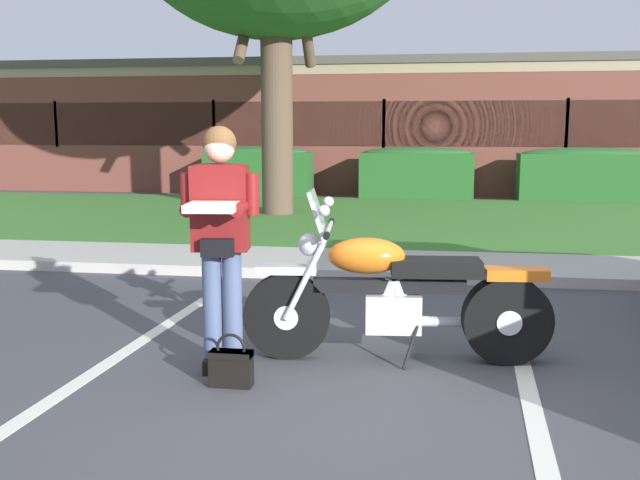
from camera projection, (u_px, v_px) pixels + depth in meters
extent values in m
plane|color=#424247|center=(355.00, 395.00, 4.60)|extent=(140.00, 140.00, 0.00)
cube|color=#B7B2A8|center=(390.00, 276.00, 8.01)|extent=(60.00, 0.20, 0.12)
cube|color=#B7B2A8|center=(394.00, 263.00, 8.85)|extent=(60.00, 1.50, 0.08)
cube|color=#3D752D|center=(408.00, 219.00, 13.12)|extent=(60.00, 7.27, 0.06)
cube|color=silver|center=(98.00, 369.00, 5.08)|extent=(0.31, 4.40, 0.01)
cube|color=silver|center=(529.00, 393.00, 4.63)|extent=(0.31, 4.40, 0.01)
cylinder|color=black|center=(287.00, 316.00, 5.30)|extent=(0.65, 0.16, 0.64)
cylinder|color=silver|center=(287.00, 316.00, 5.30)|extent=(0.19, 0.14, 0.18)
cylinder|color=black|center=(507.00, 320.00, 5.20)|extent=(0.65, 0.24, 0.64)
cylinder|color=silver|center=(507.00, 320.00, 5.20)|extent=(0.20, 0.22, 0.18)
cube|color=silver|center=(286.00, 269.00, 5.25)|extent=(0.45, 0.18, 0.06)
cube|color=orange|center=(516.00, 274.00, 5.14)|extent=(0.46, 0.24, 0.08)
cylinder|color=silver|center=(304.00, 282.00, 5.17)|extent=(0.31, 0.07, 0.58)
cylinder|color=silver|center=(306.00, 277.00, 5.33)|extent=(0.31, 0.07, 0.58)
sphere|color=silver|center=(310.00, 244.00, 5.21)|extent=(0.17, 0.17, 0.17)
cylinder|color=silver|center=(329.00, 228.00, 5.18)|extent=(0.10, 0.72, 0.03)
cylinder|color=black|center=(326.00, 236.00, 4.82)|extent=(0.05, 0.10, 0.04)
cylinder|color=black|center=(332.00, 222.00, 5.53)|extent=(0.05, 0.10, 0.04)
sphere|color=silver|center=(324.00, 211.00, 4.86)|extent=(0.08, 0.08, 0.08)
sphere|color=silver|center=(329.00, 202.00, 5.45)|extent=(0.08, 0.08, 0.08)
cube|color=#B2BCC6|center=(318.00, 214.00, 5.17)|extent=(0.17, 0.37, 0.35)
cube|color=black|center=(389.00, 286.00, 5.22)|extent=(1.10, 0.20, 0.10)
ellipsoid|color=orange|center=(366.00, 256.00, 5.19)|extent=(0.59, 0.37, 0.26)
cube|color=black|center=(436.00, 267.00, 5.17)|extent=(0.66, 0.34, 0.12)
cube|color=silver|center=(393.00, 313.00, 5.25)|extent=(0.42, 0.28, 0.28)
cylinder|color=silver|center=(389.00, 291.00, 5.22)|extent=(0.18, 0.14, 0.21)
cylinder|color=silver|center=(398.00, 291.00, 5.22)|extent=(0.18, 0.14, 0.21)
cylinder|color=silver|center=(442.00, 322.00, 5.38)|extent=(0.60, 0.14, 0.08)
cylinder|color=silver|center=(469.00, 322.00, 5.36)|extent=(0.60, 0.14, 0.08)
cylinder|color=black|center=(410.00, 347.00, 5.11)|extent=(0.11, 0.13, 0.30)
cube|color=black|center=(233.00, 364.00, 5.06)|extent=(0.14, 0.25, 0.10)
cube|color=black|center=(213.00, 364.00, 5.06)|extent=(0.14, 0.25, 0.10)
cylinder|color=#47567A|center=(233.00, 311.00, 5.02)|extent=(0.14, 0.14, 0.86)
cylinder|color=#47567A|center=(213.00, 311.00, 5.02)|extent=(0.14, 0.14, 0.86)
cube|color=maroon|center=(220.00, 208.00, 4.91)|extent=(0.40, 0.26, 0.58)
cube|color=maroon|center=(220.00, 168.00, 4.87)|extent=(0.32, 0.23, 0.06)
sphere|color=beige|center=(219.00, 148.00, 4.85)|extent=(0.21, 0.21, 0.21)
sphere|color=brown|center=(219.00, 143.00, 4.86)|extent=(0.23, 0.23, 0.23)
cube|color=black|center=(218.00, 247.00, 4.82)|extent=(0.23, 0.13, 0.12)
cylinder|color=maroon|center=(240.00, 208.00, 4.74)|extent=(0.13, 0.35, 0.09)
cylinder|color=maroon|center=(192.00, 208.00, 4.75)|extent=(0.13, 0.35, 0.09)
cylinder|color=maroon|center=(252.00, 194.00, 4.87)|extent=(0.10, 0.10, 0.28)
cylinder|color=maroon|center=(187.00, 194.00, 4.88)|extent=(0.10, 0.10, 0.28)
cube|color=beige|center=(212.00, 207.00, 4.61)|extent=(0.36, 0.36, 0.05)
cube|color=black|center=(231.00, 369.00, 4.75)|extent=(0.28, 0.12, 0.24)
cube|color=black|center=(231.00, 354.00, 4.73)|extent=(0.28, 0.13, 0.04)
torus|color=black|center=(231.00, 348.00, 4.73)|extent=(0.20, 0.02, 0.20)
cylinder|color=brown|center=(277.00, 122.00, 13.53)|extent=(0.59, 0.59, 3.59)
cylinder|color=brown|center=(305.00, 26.00, 13.17)|extent=(0.21, 1.26, 1.44)
cylinder|color=brown|center=(246.00, 28.00, 13.35)|extent=(0.21, 1.30, 1.43)
cube|color=#235623|center=(259.00, 175.00, 17.44)|extent=(2.56, 0.90, 1.10)
ellipsoid|color=#235623|center=(258.00, 152.00, 17.35)|extent=(2.43, 0.84, 0.28)
cube|color=#235623|center=(416.00, 176.00, 16.85)|extent=(2.61, 0.90, 1.10)
ellipsoid|color=#235623|center=(417.00, 153.00, 16.76)|extent=(2.48, 0.84, 0.28)
cube|color=#235623|center=(585.00, 178.00, 16.26)|extent=(2.97, 0.90, 1.10)
ellipsoid|color=#235623|center=(587.00, 154.00, 16.18)|extent=(2.82, 0.84, 0.28)
cube|color=brown|center=(396.00, 130.00, 22.89)|extent=(25.38, 10.75, 3.22)
cube|color=#998466|center=(385.00, 68.00, 17.45)|extent=(25.38, 0.10, 0.24)
cube|color=#4C4742|center=(396.00, 75.00, 22.62)|extent=(25.64, 10.86, 0.20)
cube|color=#1E282D|center=(384.00, 124.00, 17.65)|extent=(21.57, 0.06, 1.10)
cube|color=brown|center=(56.00, 124.00, 18.98)|extent=(0.08, 0.04, 1.20)
cube|color=brown|center=(214.00, 124.00, 18.31)|extent=(0.08, 0.04, 1.20)
cube|color=brown|center=(384.00, 124.00, 17.64)|extent=(0.08, 0.04, 1.20)
cube|color=brown|center=(567.00, 124.00, 16.97)|extent=(0.08, 0.04, 1.20)
cube|color=#473323|center=(599.00, 155.00, 16.98)|extent=(1.00, 0.08, 2.10)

